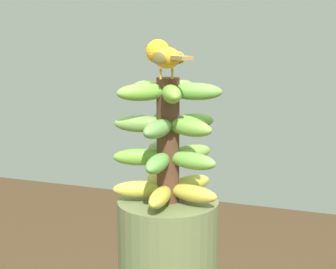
% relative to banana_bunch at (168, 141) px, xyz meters
% --- Properties ---
extents(banana_bunch, '(0.25, 0.25, 0.28)m').
position_rel_banana_bunch_xyz_m(banana_bunch, '(0.00, 0.00, 0.00)').
color(banana_bunch, '#4C2D1E').
rests_on(banana_bunch, banana_tree).
extents(perched_bird, '(0.14, 0.15, 0.08)m').
position_rel_banana_bunch_xyz_m(perched_bird, '(0.03, -0.00, 0.19)').
color(perched_bird, '#C68933').
rests_on(perched_bird, banana_bunch).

